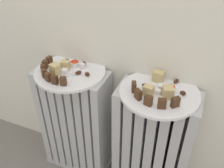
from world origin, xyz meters
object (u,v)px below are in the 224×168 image
(plate_left, at_px, (70,71))
(jam_bowl_right, at_px, (171,88))
(plate_right, at_px, (159,92))
(radiator_right, at_px, (152,146))
(radiator_left, at_px, (76,123))
(fork, at_px, (68,76))
(jam_bowl_left, at_px, (75,63))

(plate_left, height_order, jam_bowl_right, jam_bowl_right)
(plate_left, relative_size, plate_right, 1.00)
(radiator_right, xyz_separation_m, plate_right, (0.00, -0.00, 0.31))
(radiator_left, bearing_deg, fork, -70.34)
(radiator_left, distance_m, jam_bowl_right, 0.54)
(radiator_left, height_order, plate_right, plate_right)
(jam_bowl_left, bearing_deg, radiator_right, -6.61)
(radiator_left, bearing_deg, radiator_right, 0.00)
(radiator_left, height_order, fork, fork)
(radiator_left, xyz_separation_m, plate_right, (0.39, 0.00, 0.31))
(jam_bowl_left, bearing_deg, plate_right, -6.61)
(radiator_right, bearing_deg, jam_bowl_right, 26.31)
(plate_right, relative_size, fork, 3.62)
(radiator_right, xyz_separation_m, jam_bowl_right, (0.04, 0.02, 0.33))
(radiator_right, xyz_separation_m, plate_left, (-0.39, -0.00, 0.31))
(jam_bowl_right, bearing_deg, radiator_right, -153.69)
(jam_bowl_left, xyz_separation_m, jam_bowl_right, (0.43, -0.03, 0.00))
(radiator_left, relative_size, radiator_right, 1.00)
(plate_left, bearing_deg, plate_right, 0.00)
(radiator_right, relative_size, fork, 7.02)
(jam_bowl_right, distance_m, fork, 0.42)
(fork, bearing_deg, plate_right, 7.01)
(plate_left, distance_m, fork, 0.05)
(radiator_left, bearing_deg, plate_left, 0.00)
(jam_bowl_left, xyz_separation_m, fork, (0.02, -0.09, -0.01))
(jam_bowl_left, bearing_deg, fork, -78.84)
(radiator_right, distance_m, jam_bowl_right, 0.33)
(fork, bearing_deg, radiator_right, 7.01)
(jam_bowl_left, bearing_deg, radiator_left, -87.98)
(radiator_right, relative_size, jam_bowl_right, 16.07)
(plate_left, height_order, fork, fork)
(plate_right, bearing_deg, plate_left, 180.00)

